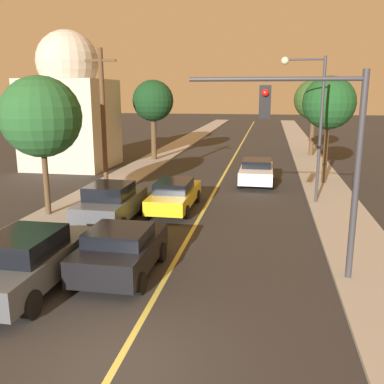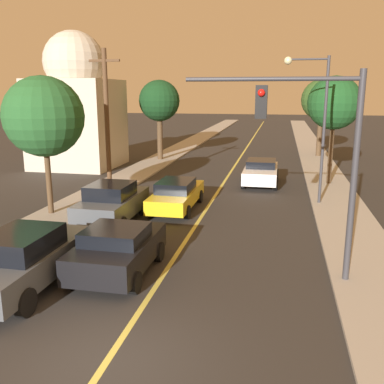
# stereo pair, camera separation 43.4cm
# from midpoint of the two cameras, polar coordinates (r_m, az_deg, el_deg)

# --- Properties ---
(ground_plane) EXTENTS (200.00, 200.00, 0.00)m
(ground_plane) POSITION_cam_midpoint_polar(r_m,az_deg,el_deg) (9.42, -10.20, -21.81)
(ground_plane) COLOR #2D2B28
(road_surface) EXTENTS (9.75, 80.00, 0.01)m
(road_surface) POSITION_cam_midpoint_polar(r_m,az_deg,el_deg) (43.54, 7.68, 6.02)
(road_surface) COLOR #2D2B28
(road_surface) RESTS_ON ground
(sidewalk_left) EXTENTS (2.50, 80.00, 0.12)m
(sidewalk_left) POSITION_cam_midpoint_polar(r_m,az_deg,el_deg) (44.39, -0.27, 6.35)
(sidewalk_left) COLOR #9E998E
(sidewalk_left) RESTS_ON ground
(sidewalk_right) EXTENTS (2.50, 80.00, 0.12)m
(sidewalk_right) POSITION_cam_midpoint_polar(r_m,az_deg,el_deg) (43.54, 15.79, 5.72)
(sidewalk_right) COLOR #9E998E
(sidewalk_right) RESTS_ON ground
(car_near_lane_front) EXTENTS (2.07, 3.81, 1.49)m
(car_near_lane_front) POSITION_cam_midpoint_polar(r_m,az_deg,el_deg) (13.07, -8.92, -7.54)
(car_near_lane_front) COLOR black
(car_near_lane_front) RESTS_ON ground
(car_near_lane_second) EXTENTS (1.84, 4.79, 1.41)m
(car_near_lane_second) POSITION_cam_midpoint_polar(r_m,az_deg,el_deg) (19.87, -1.45, -0.30)
(car_near_lane_second) COLOR gold
(car_near_lane_second) RESTS_ON ground
(car_outer_lane_front) EXTENTS (1.95, 4.79, 1.69)m
(car_outer_lane_front) POSITION_cam_midpoint_polar(r_m,az_deg,el_deg) (12.77, -20.39, -8.33)
(car_outer_lane_front) COLOR #474C51
(car_outer_lane_front) RESTS_ON ground
(car_outer_lane_second) EXTENTS (2.00, 4.26, 1.70)m
(car_outer_lane_second) POSITION_cam_midpoint_polar(r_m,az_deg,el_deg) (18.11, -9.92, -1.42)
(car_outer_lane_second) COLOR #474C51
(car_outer_lane_second) RESTS_ON ground
(car_far_oncoming) EXTENTS (2.01, 4.60, 1.45)m
(car_far_oncoming) POSITION_cam_midpoint_polar(r_m,az_deg,el_deg) (25.68, 9.64, 2.70)
(car_far_oncoming) COLOR white
(car_far_oncoming) RESTS_ON ground
(traffic_signal_mast) EXTENTS (4.78, 0.42, 5.84)m
(traffic_signal_mast) POSITION_cam_midpoint_polar(r_m,az_deg,el_deg) (12.24, 16.95, 6.67)
(traffic_signal_mast) COLOR #333338
(traffic_signal_mast) RESTS_ON ground
(streetlamp_right) EXTENTS (2.05, 0.36, 6.85)m
(streetlamp_right) POSITION_cam_midpoint_polar(r_m,az_deg,el_deg) (21.10, 16.57, 10.47)
(streetlamp_right) COLOR #333338
(streetlamp_right) RESTS_ON ground
(utility_pole_left) EXTENTS (1.60, 0.24, 7.36)m
(utility_pole_left) POSITION_cam_midpoint_polar(r_m,az_deg,el_deg) (22.49, -10.73, 9.39)
(utility_pole_left) COLOR #513823
(utility_pole_left) RESTS_ON ground
(tree_left_near) EXTENTS (3.41, 3.41, 5.94)m
(tree_left_near) POSITION_cam_midpoint_polar(r_m,az_deg,el_deg) (19.33, -18.54, 9.48)
(tree_left_near) COLOR #4C3823
(tree_left_near) RESTS_ON ground
(tree_left_far) EXTENTS (3.17, 3.17, 6.17)m
(tree_left_far) POSITION_cam_midpoint_polar(r_m,az_deg,el_deg) (34.02, -4.01, 11.97)
(tree_left_far) COLOR #4C3823
(tree_left_far) RESTS_ON ground
(tree_right_near) EXTENTS (3.31, 3.31, 6.29)m
(tree_right_near) POSITION_cam_midpoint_polar(r_m,az_deg,el_deg) (37.39, 17.23, 11.63)
(tree_right_near) COLOR #4C3823
(tree_right_near) RESTS_ON ground
(tree_right_far) EXTENTS (3.01, 3.01, 6.15)m
(tree_right_far) POSITION_cam_midpoint_polar(r_m,az_deg,el_deg) (26.01, 18.91, 11.13)
(tree_right_far) COLOR #4C3823
(tree_right_far) RESTS_ON ground
(domed_building_left) EXTENTS (5.57, 5.57, 9.53)m
(domed_building_left) POSITION_cam_midpoint_polar(r_m,az_deg,el_deg) (32.20, -14.73, 10.96)
(domed_building_left) COLOR #BCB29E
(domed_building_left) RESTS_ON ground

